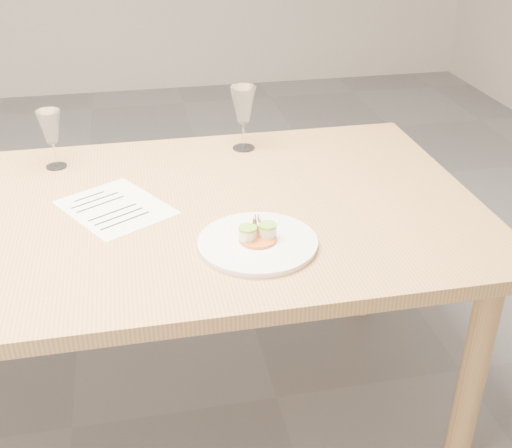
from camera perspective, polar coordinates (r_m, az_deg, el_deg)
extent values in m
plane|color=slate|center=(2.21, -16.05, -17.00)|extent=(7.00, 7.00, 0.00)
cube|color=tan|center=(1.77, -19.24, -0.30)|extent=(2.40, 1.00, 0.04)
cylinder|color=tan|center=(1.85, 18.59, -13.19)|extent=(0.07, 0.07, 0.71)
cylinder|color=tan|center=(2.42, 9.85, -0.90)|extent=(0.07, 0.07, 0.71)
cylinder|color=white|center=(1.55, 0.15, -1.74)|extent=(0.29, 0.29, 0.01)
cylinder|color=white|center=(1.55, 0.15, -1.55)|extent=(0.29, 0.29, 0.01)
cylinder|color=orange|center=(1.55, 0.15, -1.36)|extent=(0.09, 0.09, 0.01)
cylinder|color=beige|center=(1.53, -0.74, -0.90)|extent=(0.04, 0.04, 0.03)
cylinder|color=beige|center=(1.54, 1.03, -0.64)|extent=(0.04, 0.04, 0.03)
cylinder|color=#8DC536|center=(1.52, -0.74, -0.37)|extent=(0.04, 0.04, 0.01)
cylinder|color=#8DC536|center=(1.53, 1.03, -0.12)|extent=(0.04, 0.04, 0.01)
cylinder|color=tan|center=(1.52, 2.58, -2.15)|extent=(0.05, 0.05, 0.00)
cube|color=white|center=(1.77, -12.39, 1.45)|extent=(0.34, 0.37, 0.00)
cube|color=black|center=(1.84, -14.60, 2.38)|extent=(0.08, 0.05, 0.00)
cube|color=black|center=(1.82, -14.13, 2.06)|extent=(0.13, 0.08, 0.00)
cube|color=black|center=(1.79, -13.64, 1.73)|extent=(0.13, 0.08, 0.00)
cube|color=black|center=(1.74, -12.62, 1.03)|extent=(0.13, 0.08, 0.00)
cube|color=black|center=(1.72, -12.09, 0.67)|extent=(0.13, 0.08, 0.00)
cube|color=black|center=(1.70, -11.54, 0.29)|extent=(0.13, 0.08, 0.00)
cylinder|color=white|center=(2.06, -17.31, 4.92)|extent=(0.06, 0.06, 0.00)
cylinder|color=white|center=(2.04, -17.47, 5.94)|extent=(0.01, 0.01, 0.08)
cone|color=white|center=(2.01, -17.84, 8.23)|extent=(0.07, 0.07, 0.10)
cylinder|color=white|center=(2.10, -1.10, 6.78)|extent=(0.07, 0.07, 0.00)
cylinder|color=white|center=(2.09, -1.12, 7.95)|extent=(0.01, 0.01, 0.09)
cone|color=white|center=(2.05, -1.14, 10.58)|extent=(0.08, 0.08, 0.11)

